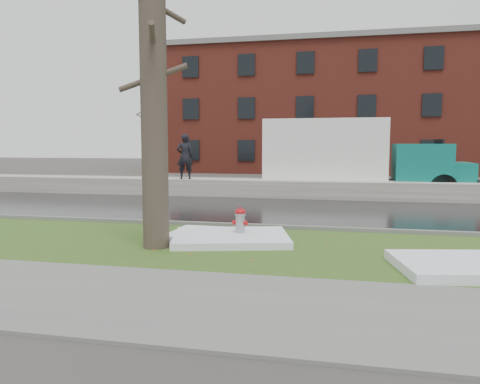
% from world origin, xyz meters
% --- Properties ---
extents(ground, '(120.00, 120.00, 0.00)m').
position_xyz_m(ground, '(0.00, 0.00, 0.00)').
color(ground, '#47423D').
rests_on(ground, ground).
extents(verge, '(60.00, 4.50, 0.04)m').
position_xyz_m(verge, '(0.00, -1.25, 0.02)').
color(verge, '#2E4818').
rests_on(verge, ground).
extents(sidewalk, '(60.00, 3.00, 0.05)m').
position_xyz_m(sidewalk, '(0.00, -5.00, 0.03)').
color(sidewalk, slate).
rests_on(sidewalk, ground).
extents(road, '(60.00, 7.00, 0.03)m').
position_xyz_m(road, '(0.00, 4.50, 0.01)').
color(road, black).
rests_on(road, ground).
extents(parking_lot, '(60.00, 9.00, 0.03)m').
position_xyz_m(parking_lot, '(0.00, 13.00, 0.01)').
color(parking_lot, slate).
rests_on(parking_lot, ground).
extents(curb, '(60.00, 0.15, 0.14)m').
position_xyz_m(curb, '(0.00, 1.00, 0.07)').
color(curb, slate).
rests_on(curb, ground).
extents(snowbank, '(60.00, 1.60, 0.75)m').
position_xyz_m(snowbank, '(0.00, 8.70, 0.38)').
color(snowbank, '#BCB6AC').
rests_on(snowbank, ground).
extents(brick_building, '(26.00, 12.00, 10.00)m').
position_xyz_m(brick_building, '(2.00, 30.00, 5.00)').
color(brick_building, maroon).
rests_on(brick_building, ground).
extents(bg_tree_left, '(1.40, 1.62, 6.50)m').
position_xyz_m(bg_tree_left, '(-12.00, 22.00, 3.33)').
color(bg_tree_left, brown).
rests_on(bg_tree_left, ground).
extents(bg_tree_center, '(1.40, 1.62, 6.50)m').
position_xyz_m(bg_tree_center, '(-6.00, 26.00, 3.33)').
color(bg_tree_center, brown).
rests_on(bg_tree_center, ground).
extents(fire_hydrant, '(0.38, 0.34, 0.76)m').
position_xyz_m(fire_hydrant, '(0.25, -0.58, 0.45)').
color(fire_hydrant, '#919398').
rests_on(fire_hydrant, verge).
extents(tree, '(1.43, 1.66, 7.03)m').
position_xyz_m(tree, '(-1.35, -1.80, 3.58)').
color(tree, brown).
rests_on(tree, verge).
extents(box_truck, '(10.09, 2.49, 3.37)m').
position_xyz_m(box_truck, '(2.89, 10.00, 1.78)').
color(box_truck, black).
rests_on(box_truck, ground).
extents(worker, '(0.84, 0.70, 1.97)m').
position_xyz_m(worker, '(-4.15, 8.30, 1.73)').
color(worker, black).
rests_on(worker, snowbank).
extents(snow_patch_near, '(3.02, 2.59, 0.16)m').
position_xyz_m(snow_patch_near, '(0.09, -0.83, 0.12)').
color(snow_patch_near, white).
rests_on(snow_patch_near, verge).
extents(snow_patch_far, '(2.26, 1.68, 0.14)m').
position_xyz_m(snow_patch_far, '(-0.31, -0.57, 0.11)').
color(snow_patch_far, white).
rests_on(snow_patch_far, verge).
extents(snow_patch_side, '(3.09, 2.30, 0.18)m').
position_xyz_m(snow_patch_side, '(4.94, -2.40, 0.13)').
color(snow_patch_side, white).
rests_on(snow_patch_side, verge).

